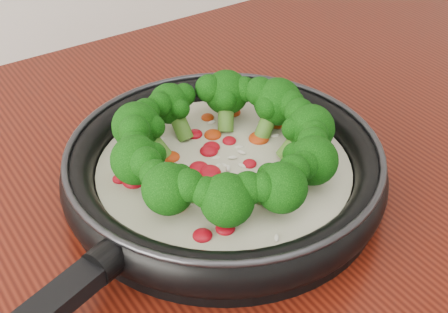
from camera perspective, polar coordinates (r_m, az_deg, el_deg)
skillet at (r=0.71m, az=-0.11°, el=-0.88°), size 0.59×0.46×0.10m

